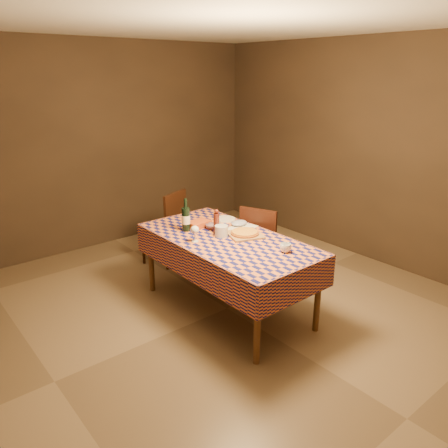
% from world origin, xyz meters
% --- Properties ---
extents(room, '(5.00, 5.10, 2.70)m').
position_xyz_m(room, '(0.00, 0.00, 1.35)').
color(room, brown).
rests_on(room, ground).
extents(dining_table, '(0.94, 1.84, 0.77)m').
position_xyz_m(dining_table, '(0.00, 0.00, 0.69)').
color(dining_table, brown).
rests_on(dining_table, ground).
extents(cutting_board, '(0.40, 0.40, 0.02)m').
position_xyz_m(cutting_board, '(0.17, -0.06, 0.78)').
color(cutting_board, '#977247').
rests_on(cutting_board, dining_table).
extents(pizza, '(0.31, 0.31, 0.03)m').
position_xyz_m(pizza, '(0.17, -0.06, 0.80)').
color(pizza, brown).
rests_on(pizza, cutting_board).
extents(pepper_mill, '(0.07, 0.07, 0.25)m').
position_xyz_m(pepper_mill, '(0.01, 0.17, 0.89)').
color(pepper_mill, '#471810').
rests_on(pepper_mill, dining_table).
extents(bowl, '(0.19, 0.19, 0.05)m').
position_xyz_m(bowl, '(0.06, 0.31, 0.79)').
color(bowl, '#614652').
rests_on(bowl, dining_table).
extents(wine_glass, '(0.08, 0.08, 0.16)m').
position_xyz_m(wine_glass, '(-0.29, 0.12, 0.88)').
color(wine_glass, silver).
rests_on(wine_glass, dining_table).
extents(wine_bottle, '(0.11, 0.11, 0.33)m').
position_xyz_m(wine_bottle, '(-0.19, 0.42, 0.90)').
color(wine_bottle, black).
rests_on(wine_bottle, dining_table).
extents(deli_tub, '(0.13, 0.13, 0.11)m').
position_xyz_m(deli_tub, '(-0.01, 0.08, 0.82)').
color(deli_tub, '#B9BDC0').
rests_on(deli_tub, dining_table).
extents(takeout_container, '(0.25, 0.19, 0.06)m').
position_xyz_m(takeout_container, '(-0.01, 0.45, 0.80)').
color(takeout_container, '#B14417').
rests_on(takeout_container, dining_table).
extents(white_plate, '(0.30, 0.30, 0.01)m').
position_xyz_m(white_plate, '(0.33, 0.44, 0.78)').
color(white_plate, white).
rests_on(white_plate, dining_table).
extents(tumbler, '(0.12, 0.12, 0.08)m').
position_xyz_m(tumbler, '(0.18, -0.59, 0.81)').
color(tumbler, white).
rests_on(tumbler, dining_table).
extents(flour_patch, '(0.34, 0.29, 0.00)m').
position_xyz_m(flour_patch, '(0.30, 0.13, 0.77)').
color(flour_patch, silver).
rests_on(flour_patch, dining_table).
extents(flour_bag, '(0.20, 0.17, 0.05)m').
position_xyz_m(flour_bag, '(0.33, 0.20, 0.80)').
color(flour_bag, '#98A1C3').
rests_on(flour_bag, dining_table).
extents(chair_far, '(0.55, 0.55, 0.93)m').
position_xyz_m(chair_far, '(0.17, 1.34, 0.52)').
color(chair_far, black).
rests_on(chair_far, ground).
extents(chair_right, '(0.55, 0.55, 0.93)m').
position_xyz_m(chair_right, '(0.63, 0.16, 0.52)').
color(chair_right, black).
rests_on(chair_right, ground).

